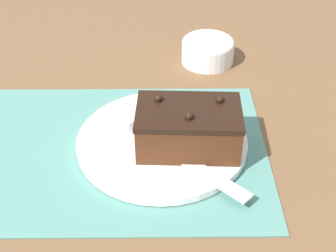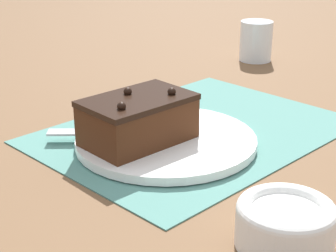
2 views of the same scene
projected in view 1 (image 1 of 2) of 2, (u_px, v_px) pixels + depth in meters
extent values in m
plane|color=brown|center=(116.00, 150.00, 0.72)|extent=(3.00, 3.00, 0.00)
cube|color=slate|center=(116.00, 149.00, 0.72)|extent=(0.46, 0.34, 0.00)
cylinder|color=white|center=(162.00, 141.00, 0.72)|extent=(0.26, 0.26, 0.01)
cube|color=#472614|center=(188.00, 130.00, 0.69)|extent=(0.15, 0.10, 0.06)
cube|color=black|center=(189.00, 112.00, 0.67)|extent=(0.16, 0.10, 0.01)
sphere|color=black|center=(158.00, 98.00, 0.68)|extent=(0.01, 0.01, 0.01)
sphere|color=black|center=(189.00, 116.00, 0.64)|extent=(0.01, 0.01, 0.01)
sphere|color=black|center=(220.00, 100.00, 0.68)|extent=(0.01, 0.01, 0.01)
cube|color=slate|center=(149.00, 135.00, 0.71)|extent=(0.06, 0.06, 0.01)
cube|color=#B7BABF|center=(205.00, 172.00, 0.65)|extent=(0.12, 0.12, 0.00)
cylinder|color=white|center=(208.00, 52.00, 0.92)|extent=(0.10, 0.10, 0.04)
torus|color=white|center=(208.00, 43.00, 0.91)|extent=(0.10, 0.10, 0.02)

